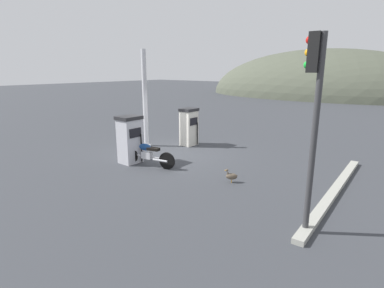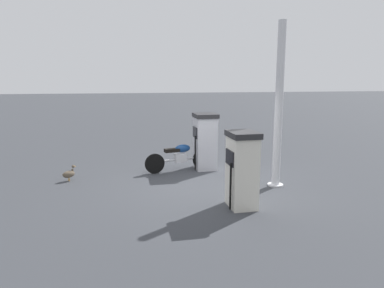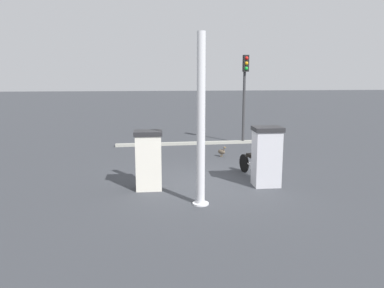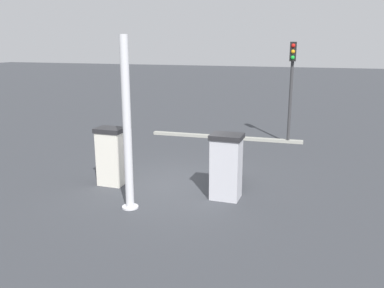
# 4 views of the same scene
# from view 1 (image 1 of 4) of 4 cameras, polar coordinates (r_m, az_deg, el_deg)

# --- Properties ---
(ground_plane) EXTENTS (120.00, 120.00, 0.00)m
(ground_plane) POSITION_cam_1_polar(r_m,az_deg,el_deg) (11.99, -3.70, -2.06)
(ground_plane) COLOR #383A3F
(fuel_pump_near) EXTENTS (0.70, 0.80, 1.69)m
(fuel_pump_near) POSITION_cam_1_polar(r_m,az_deg,el_deg) (11.04, -11.56, 0.89)
(fuel_pump_near) COLOR silver
(fuel_pump_near) RESTS_ON ground
(fuel_pump_far) EXTENTS (0.63, 0.76, 1.63)m
(fuel_pump_far) POSITION_cam_1_polar(r_m,az_deg,el_deg) (13.35, -0.59, 3.28)
(fuel_pump_far) COLOR silver
(fuel_pump_far) RESTS_ON ground
(motorcycle_near_pump) EXTENTS (2.06, 0.66, 0.93)m
(motorcycle_near_pump) POSITION_cam_1_polar(r_m,az_deg,el_deg) (10.62, -8.39, -1.75)
(motorcycle_near_pump) COLOR black
(motorcycle_near_pump) RESTS_ON ground
(wandering_duck) EXTENTS (0.39, 0.34, 0.42)m
(wandering_duck) POSITION_cam_1_polar(r_m,az_deg,el_deg) (9.15, 7.39, -5.96)
(wandering_duck) COLOR brown
(wandering_duck) RESTS_ON ground
(roadside_traffic_light) EXTENTS (0.38, 0.25, 3.95)m
(roadside_traffic_light) POSITION_cam_1_polar(r_m,az_deg,el_deg) (6.20, 21.83, 7.25)
(roadside_traffic_light) COLOR #38383A
(roadside_traffic_light) RESTS_ON ground
(canopy_support_pole) EXTENTS (0.40, 0.40, 4.09)m
(canopy_support_pole) POSITION_cam_1_polar(r_m,az_deg,el_deg) (13.21, -8.80, 8.00)
(canopy_support_pole) COLOR silver
(canopy_support_pole) RESTS_ON ground
(road_edge_kerb) EXTENTS (0.52, 6.35, 0.12)m
(road_edge_kerb) POSITION_cam_1_polar(r_m,az_deg,el_deg) (9.25, 25.16, -7.94)
(road_edge_kerb) COLOR #9E9E93
(road_edge_kerb) RESTS_ON ground
(distant_hill_main) EXTENTS (29.20, 16.92, 11.34)m
(distant_hill_main) POSITION_cam_1_polar(r_m,az_deg,el_deg) (41.71, 22.72, 8.34)
(distant_hill_main) COLOR #4C5142
(distant_hill_main) RESTS_ON ground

